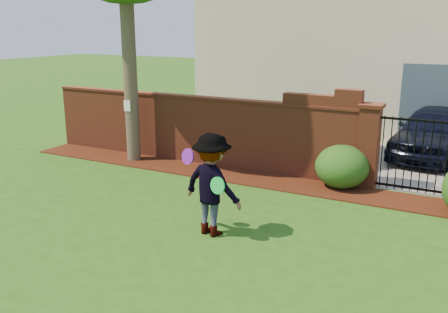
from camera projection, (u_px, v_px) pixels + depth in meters
The scene contains 13 objects.
ground at pixel (179, 231), 8.63m from camera, with size 80.00×80.00×0.01m, color #265415.
mulch_bed at pixel (220, 174), 11.91m from camera, with size 11.10×1.08×0.03m, color #351409.
brick_wall at pixel (196, 128), 12.71m from camera, with size 8.70×0.31×2.16m.
pillar_left at pixel (369, 145), 10.74m from camera, with size 0.50×0.50×1.88m.
iron_gate at pixel (422, 156), 10.27m from camera, with size 1.78×0.03×1.60m.
driveway at pixel (434, 152), 13.92m from camera, with size 3.20×8.00×0.01m, color gray.
house at pixel (380, 35), 17.63m from camera, with size 12.40×6.40×6.30m.
car at pixel (431, 133), 13.15m from camera, with size 1.65×4.09×1.39m, color black.
paper_notice at pixel (127, 106), 12.59m from camera, with size 0.20×0.01×0.28m, color white.
shrub_left at pixel (342, 167), 10.82m from camera, with size 1.18×1.18×0.97m, color #184E17.
man at pixel (210, 185), 8.29m from camera, with size 1.15×0.66×1.79m, color gray.
frisbee_purple at pixel (188, 156), 8.45m from camera, with size 0.28×0.28×0.03m, color purple.
frisbee_green at pixel (218, 185), 8.00m from camera, with size 0.29×0.29×0.03m, color #1BCC49.
Camera 1 is at (4.38, -6.72, 3.53)m, focal length 39.20 mm.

